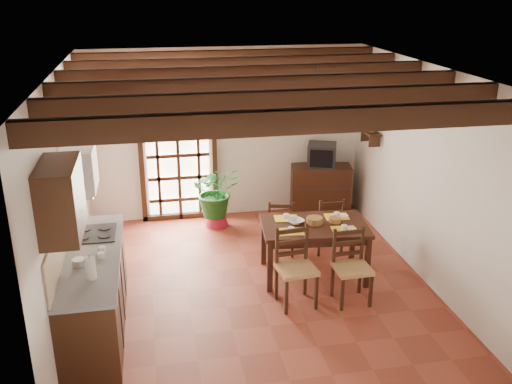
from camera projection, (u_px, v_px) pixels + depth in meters
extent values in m
plane|color=brown|center=(254.00, 285.00, 7.51)|extent=(5.00, 5.00, 0.00)
cube|color=silver|center=(226.00, 134.00, 9.32)|extent=(4.50, 0.02, 2.80)
cube|color=silver|center=(310.00, 285.00, 4.72)|extent=(4.50, 0.02, 2.80)
cube|color=silver|center=(64.00, 197.00, 6.62)|extent=(0.02, 5.00, 2.80)
cube|color=silver|center=(424.00, 174.00, 7.41)|extent=(0.02, 5.00, 2.80)
cube|color=white|center=(254.00, 70.00, 6.53)|extent=(4.50, 5.00, 0.02)
cube|color=black|center=(301.00, 121.00, 4.63)|extent=(4.50, 0.14, 0.20)
cube|color=black|center=(278.00, 101.00, 5.41)|extent=(4.50, 0.14, 0.20)
cube|color=black|center=(261.00, 86.00, 6.18)|extent=(4.50, 0.14, 0.20)
cube|color=black|center=(248.00, 74.00, 6.95)|extent=(4.50, 0.14, 0.20)
cube|color=black|center=(237.00, 65.00, 7.73)|extent=(4.50, 0.14, 0.20)
cube|color=black|center=(228.00, 57.00, 8.50)|extent=(4.50, 0.14, 0.20)
cube|color=white|center=(178.00, 154.00, 9.28)|extent=(1.01, 0.02, 2.11)
cube|color=black|center=(174.00, 85.00, 8.83)|extent=(1.26, 0.10, 0.08)
cube|color=black|center=(141.00, 157.00, 9.13)|extent=(0.08, 0.10, 2.28)
cube|color=black|center=(214.00, 153.00, 9.33)|extent=(0.08, 0.10, 2.28)
cube|color=black|center=(178.00, 156.00, 9.21)|extent=(1.01, 0.03, 2.02)
cube|color=black|center=(95.00, 293.00, 6.46)|extent=(0.60, 2.20, 0.88)
cube|color=slate|center=(91.00, 256.00, 6.30)|extent=(0.64, 2.25, 0.04)
cube|color=tan|center=(62.00, 239.00, 6.17)|extent=(0.02, 2.20, 0.50)
cube|color=black|center=(61.00, 199.00, 5.30)|extent=(0.35, 0.80, 0.70)
cube|color=white|center=(78.00, 169.00, 6.49)|extent=(0.38, 0.60, 0.50)
cube|color=silver|center=(81.00, 191.00, 6.59)|extent=(0.32, 0.55, 0.04)
cube|color=black|center=(94.00, 234.00, 6.80)|extent=(0.50, 0.55, 0.02)
cylinder|color=white|center=(90.00, 269.00, 5.76)|extent=(0.11, 0.11, 0.24)
cylinder|color=silver|center=(79.00, 263.00, 6.03)|extent=(0.14, 0.14, 0.10)
cube|color=black|center=(314.00, 226.00, 7.51)|extent=(1.46, 1.02, 0.05)
cube|color=black|center=(314.00, 231.00, 7.54)|extent=(1.32, 0.92, 0.10)
cube|color=black|center=(352.00, 237.00, 8.05)|extent=(0.08, 0.08, 0.70)
cube|color=black|center=(264.00, 241.00, 7.95)|extent=(0.08, 0.08, 0.70)
cube|color=black|center=(367.00, 263.00, 7.34)|extent=(0.08, 0.08, 0.70)
cube|color=black|center=(270.00, 267.00, 7.23)|extent=(0.08, 0.08, 0.70)
cube|color=tan|center=(296.00, 269.00, 6.90)|extent=(0.50, 0.48, 0.05)
cube|color=black|center=(292.00, 245.00, 6.97)|extent=(0.45, 0.09, 0.49)
cube|color=black|center=(296.00, 287.00, 6.98)|extent=(0.47, 0.45, 0.48)
cube|color=tan|center=(352.00, 268.00, 6.96)|extent=(0.44, 0.42, 0.05)
cube|color=black|center=(348.00, 245.00, 7.04)|extent=(0.43, 0.05, 0.47)
cube|color=black|center=(351.00, 285.00, 7.04)|extent=(0.42, 0.40, 0.46)
cube|color=tan|center=(281.00, 226.00, 8.26)|extent=(0.46, 0.45, 0.05)
cube|color=black|center=(281.00, 217.00, 8.04)|extent=(0.39, 0.12, 0.43)
cube|color=black|center=(281.00, 239.00, 8.33)|extent=(0.44, 0.43, 0.42)
cube|color=tan|center=(328.00, 224.00, 8.32)|extent=(0.41, 0.39, 0.05)
cube|color=black|center=(332.00, 214.00, 8.09)|extent=(0.40, 0.04, 0.44)
cube|color=black|center=(327.00, 237.00, 8.39)|extent=(0.39, 0.37, 0.43)
cube|color=yellow|center=(293.00, 233.00, 7.24)|extent=(0.32, 0.24, 0.01)
cube|color=yellow|center=(345.00, 229.00, 7.37)|extent=(0.32, 0.24, 0.01)
cube|color=yellow|center=(285.00, 220.00, 7.64)|extent=(0.32, 0.24, 0.01)
cube|color=yellow|center=(334.00, 216.00, 7.77)|extent=(0.32, 0.24, 0.01)
cylinder|color=olive|center=(315.00, 221.00, 7.49)|extent=(0.22, 0.22, 0.09)
imported|color=white|center=(295.00, 221.00, 7.52)|extent=(0.28, 0.28, 0.05)
cube|color=black|center=(320.00, 190.00, 9.68)|extent=(1.06, 0.61, 0.84)
cube|color=black|center=(322.00, 155.00, 9.47)|extent=(0.57, 0.55, 0.39)
cube|color=black|center=(326.00, 159.00, 9.28)|extent=(0.36, 0.14, 0.30)
cube|color=white|center=(315.00, 110.00, 9.44)|extent=(0.25, 0.03, 0.32)
cone|color=maroon|center=(217.00, 220.00, 9.26)|extent=(0.37, 0.37, 0.23)
imported|color=#144C19|center=(216.00, 193.00, 9.10)|extent=(2.12, 1.85, 2.23)
cube|color=black|center=(371.00, 133.00, 8.81)|extent=(0.20, 0.42, 0.03)
cube|color=black|center=(375.00, 141.00, 8.69)|extent=(0.18, 0.03, 0.18)
cube|color=black|center=(366.00, 136.00, 9.00)|extent=(0.18, 0.03, 0.18)
imported|color=#B2BFB2|center=(371.00, 126.00, 8.78)|extent=(0.15, 0.15, 0.15)
sphere|color=yellow|center=(372.00, 113.00, 8.71)|extent=(0.14, 0.14, 0.14)
cylinder|color=#144C19|center=(372.00, 123.00, 8.76)|extent=(0.01, 0.01, 0.28)
cube|color=brown|center=(378.00, 100.00, 8.65)|extent=(0.03, 0.32, 0.32)
cube|color=#C3B292|center=(378.00, 100.00, 8.65)|extent=(0.01, 0.26, 0.26)
cylinder|color=black|center=(317.00, 94.00, 7.00)|extent=(0.01, 0.01, 0.70)
cone|color=#F5E3C5|center=(316.00, 124.00, 7.13)|extent=(0.36, 0.36, 0.14)
sphere|color=#FFD88C|center=(316.00, 130.00, 7.16)|extent=(0.09, 0.09, 0.09)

